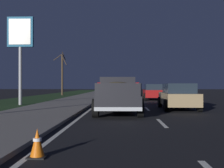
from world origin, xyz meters
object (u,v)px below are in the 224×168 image
object	(u,v)px
traffic_cone_near	(37,143)
pickup_truck	(118,94)
sedan_red	(153,92)
sedan_white	(119,91)
sedan_tan	(178,96)
gas_price_sign	(20,39)
bare_tree_far	(62,74)

from	to	relation	value
traffic_cone_near	pickup_truck	bearing A→B (deg)	-9.38
sedan_red	sedan_white	distance (m)	6.32
sedan_red	sedan_tan	size ratio (longest dim) A/B	1.00
pickup_truck	sedan_red	world-z (taller)	pickup_truck
gas_price_sign	bare_tree_far	xyz separation A→B (m)	(19.52, 1.21, -1.71)
pickup_truck	gas_price_sign	xyz separation A→B (m)	(5.72, 7.23, 3.84)
sedan_tan	sedan_white	bearing A→B (deg)	13.12
sedan_red	gas_price_sign	distance (m)	13.57
gas_price_sign	pickup_truck	bearing A→B (deg)	-128.37
sedan_tan	gas_price_sign	distance (m)	12.00
sedan_white	bare_tree_far	distance (m)	10.86
gas_price_sign	sedan_tan	bearing A→B (deg)	-107.46
gas_price_sign	bare_tree_far	distance (m)	19.63
sedan_red	sedan_tan	world-z (taller)	same
sedan_tan	sedan_white	size ratio (longest dim) A/B	1.01
bare_tree_far	sedan_white	bearing A→B (deg)	-129.26
sedan_red	sedan_tan	distance (m)	10.94
bare_tree_far	sedan_tan	bearing A→B (deg)	-152.37
sedan_red	bare_tree_far	size ratio (longest dim) A/B	0.71
sedan_red	bare_tree_far	world-z (taller)	bare_tree_far
gas_price_sign	bare_tree_far	world-z (taller)	gas_price_sign
pickup_truck	gas_price_sign	bearing A→B (deg)	51.63
sedan_white	traffic_cone_near	size ratio (longest dim) A/B	7.60
pickup_truck	sedan_red	size ratio (longest dim) A/B	1.23
sedan_red	traffic_cone_near	xyz separation A→B (m)	(-22.02, 4.74, -0.50)
sedan_tan	pickup_truck	bearing A→B (deg)	123.21
traffic_cone_near	gas_price_sign	bearing A→B (deg)	21.78
pickup_truck	sedan_white	world-z (taller)	pickup_truck
gas_price_sign	traffic_cone_near	xyz separation A→B (m)	(-14.47, -5.78, -4.53)
pickup_truck	sedan_white	bearing A→B (deg)	0.67
sedan_white	traffic_cone_near	bearing A→B (deg)	177.42
gas_price_sign	traffic_cone_near	distance (m)	16.22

